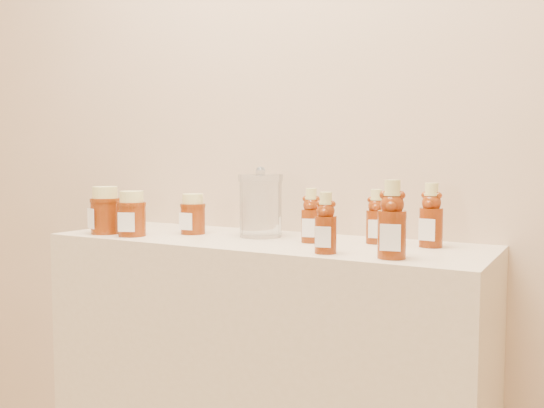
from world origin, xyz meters
The scene contains 11 objects.
wall_back centered at (0.00, 1.75, 1.35)m, with size 3.50×0.02×2.70m, color tan.
display_table centered at (0.00, 1.55, 0.45)m, with size 1.20×0.40×0.90m, color #C2AF8E.
bear_bottle_back_left centered at (0.14, 1.56, 0.98)m, with size 0.05×0.05×0.16m, color #5F1E07, non-canonical shape.
bear_bottle_back_mid centered at (0.30, 1.63, 0.98)m, with size 0.05×0.05×0.16m, color #5F1E07, non-canonical shape.
bear_bottle_back_right centered at (0.43, 1.63, 0.99)m, with size 0.06×0.06×0.18m, color #5F1E07, non-canonical shape.
bear_bottle_front_left centered at (0.25, 1.42, 0.98)m, with size 0.05×0.05×0.16m, color #5F1E07, non-canonical shape.
bear_bottle_front_right centered at (0.40, 1.42, 1.00)m, with size 0.07×0.07×0.19m, color #5F1E07, non-canonical shape.
honey_jar_left centered at (-0.46, 1.43, 0.97)m, with size 0.09×0.09×0.14m, color #5F1E07, non-canonical shape.
honey_jar_back centered at (-0.24, 1.56, 0.96)m, with size 0.07×0.07×0.12m, color #5F1E07, non-canonical shape.
honey_jar_front centered at (-0.36, 1.43, 0.96)m, with size 0.08×0.08×0.13m, color #5F1E07, non-canonical shape.
glass_canister centered at (-0.03, 1.59, 1.00)m, with size 0.12×0.12×0.19m, color white, non-canonical shape.
Camera 1 is at (0.78, 0.21, 1.11)m, focal length 38.00 mm.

